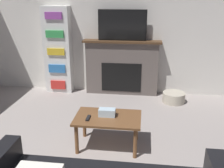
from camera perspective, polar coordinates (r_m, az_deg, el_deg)
The scene contains 8 objects.
wall_back at distance 5.39m, azimuth 1.44°, elevation 12.20°, with size 6.67×0.06×2.70m.
fireplace at distance 5.39m, azimuth 2.15°, elevation 3.66°, with size 1.57×0.28×1.12m.
tv at distance 5.22m, azimuth 2.24°, elevation 12.67°, with size 0.95×0.03×0.59m.
coffee_table at distance 3.52m, azimuth -0.90°, elevation -8.10°, with size 0.87×0.56×0.44m.
tissue_box at distance 3.50m, azimuth -1.08°, elevation -6.20°, with size 0.22×0.12×0.10m.
remote_control at distance 3.45m, azimuth -5.21°, elevation -7.37°, with size 0.04×0.15×0.02m.
bookshelf at distance 5.57m, azimuth -11.67°, elevation 7.18°, with size 0.55×0.29×1.77m.
storage_basket at distance 5.19m, azimuth 13.27°, elevation -2.86°, with size 0.43×0.43×0.19m.
Camera 1 is at (0.55, -0.88, 1.97)m, focal length 42.00 mm.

